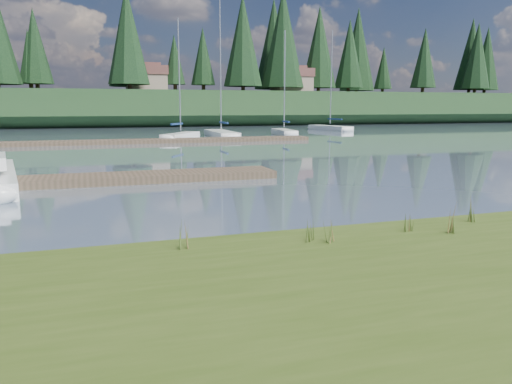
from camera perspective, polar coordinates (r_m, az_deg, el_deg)
name	(u,v)px	position (r m, az deg, el deg)	size (l,w,h in m)	color
ground	(132,143)	(41.24, -14.04, 5.41)	(200.00, 200.00, 0.00)	slate
bank	(380,331)	(6.60, 14.02, -15.19)	(60.00, 9.00, 0.35)	#394C18
ridge	(108,109)	(84.07, -16.59, 9.08)	(200.00, 20.00, 5.00)	#193117
dock_near	(71,180)	(20.20, -20.40, 1.25)	(16.00, 2.00, 0.30)	#4C3D2C
dock_far	(157,141)	(41.44, -11.28, 5.74)	(26.00, 2.20, 0.30)	#4C3D2C
sailboat_bg_2	(183,135)	(46.05, -8.31, 6.44)	(4.86, 6.64, 10.60)	white
sailboat_bg_3	(219,133)	(49.56, -4.21, 6.73)	(2.17, 9.38, 13.53)	white
sailboat_bg_4	(283,132)	(52.45, 3.07, 6.92)	(2.43, 7.21, 10.54)	white
sailboat_bg_5	(327,127)	(63.37, 8.08, 7.32)	(2.63, 8.60, 12.05)	white
weed_0	(310,231)	(9.69, 6.23, -4.45)	(0.17, 0.14, 0.50)	#475B23
weed_1	(330,233)	(9.65, 8.43, -4.62)	(0.17, 0.14, 0.47)	#475B23
weed_2	(451,220)	(11.00, 21.38, -3.01)	(0.17, 0.14, 0.65)	#475B23
weed_3	(183,234)	(9.25, -8.32, -4.80)	(0.17, 0.14, 0.64)	#475B23
weed_4	(408,223)	(10.87, 16.95, -3.41)	(0.17, 0.14, 0.42)	#475B23
weed_5	(474,210)	(12.25, 23.66, -1.87)	(0.17, 0.14, 0.67)	#475B23
mud_lip	(263,246)	(10.37, 0.76, -6.23)	(60.00, 0.50, 0.14)	#33281C
conifer_3	(35,46)	(83.73, -23.97, 15.00)	(4.84, 4.84, 12.25)	#382619
conifer_4	(128,35)	(77.92, -14.47, 16.97)	(6.16, 6.16, 15.10)	#382619
conifer_5	(203,56)	(83.42, -6.08, 15.15)	(3.96, 3.96, 10.35)	#382619
conifer_6	(283,38)	(85.70, 3.10, 17.18)	(7.04, 7.04, 17.00)	#382619
conifer_7	(349,54)	(94.14, 10.62, 15.25)	(5.28, 5.28, 13.20)	#382619
conifer_8	(424,58)	(97.77, 18.67, 14.31)	(4.62, 4.62, 11.77)	#382619
conifer_9	(471,54)	(108.38, 23.39, 14.26)	(5.94, 5.94, 14.62)	#382619
house_1	(146,78)	(82.64, -12.44, 12.59)	(6.30, 5.30, 4.65)	gray
house_2	(291,80)	(86.77, 4.07, 12.64)	(6.30, 5.30, 4.65)	gray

